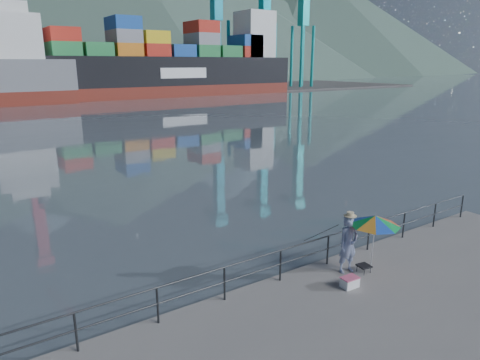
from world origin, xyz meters
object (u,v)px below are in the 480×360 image
object	(u,v)px
beach_umbrella	(375,221)
cooler_bag	(350,283)
fisherman	(348,244)
container_ship	(181,66)

from	to	relation	value
beach_umbrella	cooler_bag	size ratio (longest dim) A/B	3.83
fisherman	beach_umbrella	distance (m)	1.12
fisherman	cooler_bag	distance (m)	1.28
fisherman	beach_umbrella	size ratio (longest dim) A/B	0.98
beach_umbrella	container_ship	xyz separation A→B (m)	(30.66, 75.32, 4.15)
beach_umbrella	cooler_bag	distance (m)	2.08
beach_umbrella	fisherman	bearing A→B (deg)	143.34
fisherman	container_ship	bearing A→B (deg)	75.47
container_ship	beach_umbrella	bearing A→B (deg)	-112.15
beach_umbrella	container_ship	distance (m)	81.43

